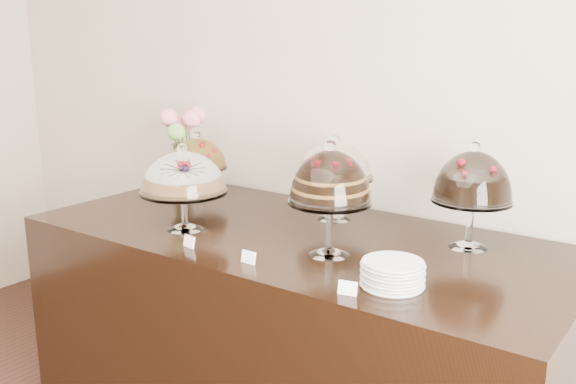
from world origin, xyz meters
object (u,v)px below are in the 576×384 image
Objects in this scene: display_counter at (295,336)px; cake_stand_sugar_sponge at (183,176)px; cake_stand_dark_choco at (473,181)px; plate_stack at (393,274)px; cake_stand_cheesecake at (335,164)px; cake_stand_choco_layer at (330,181)px; cake_stand_fruit_tart at (198,157)px; flower_vase at (182,139)px.

display_counter is 0.81m from cake_stand_sugar_sponge.
plate_stack is (-0.06, -0.52, -0.21)m from cake_stand_dark_choco.
cake_stand_choco_layer is at bearing -60.52° from cake_stand_cheesecake.
display_counter is 6.87× the size of cake_stand_fruit_tart.
display_counter is at bearing 153.80° from plate_stack.
display_counter is at bearing -159.50° from cake_stand_dark_choco.
cake_stand_sugar_sponge is 0.65m from cake_stand_choco_layer.
flower_vase is at bearing 177.10° from cake_stand_cheesecake.
plate_stack is (0.97, -0.06, -0.18)m from cake_stand_sugar_sponge.
cake_stand_choco_layer is 2.12× the size of plate_stack.
cake_stand_sugar_sponge is at bearing -173.11° from cake_stand_choco_layer.
display_counter is 0.78m from cake_stand_choco_layer.
cake_stand_cheesecake is (0.02, 0.27, 0.69)m from display_counter.
cake_stand_choco_layer is 1.27m from flower_vase.
cake_stand_cheesecake is at bearing 135.25° from plate_stack.
cake_stand_dark_choco is at bearing 44.78° from cake_stand_choco_layer.
cake_stand_dark_choco is (0.61, -0.03, 0.01)m from cake_stand_cheesecake.
flower_vase is (-0.93, 0.32, 0.70)m from display_counter.
cake_stand_fruit_tart is 0.76× the size of flower_vase.
cake_stand_fruit_tart is 0.21m from flower_vase.
display_counter is 0.74m from cake_stand_cheesecake.
cake_stand_fruit_tart is at bearing 158.62° from plate_stack.
cake_stand_cheesecake is 0.81m from plate_stack.
display_counter is 1.21m from flower_vase.
plate_stack is at bearing -21.66° from flower_vase.
cake_stand_cheesecake is 1.86× the size of plate_stack.
plate_stack is (1.51, -0.60, -0.21)m from flower_vase.
cake_stand_choco_layer is 1.14× the size of cake_stand_cheesecake.
flower_vase is (-0.18, 0.08, 0.06)m from cake_stand_fruit_tart.
cake_stand_fruit_tart is at bearing 159.29° from cake_stand_choco_layer.
cake_stand_sugar_sponge is at bearing 176.35° from plate_stack.
cake_stand_fruit_tart is at bearing 127.88° from cake_stand_sugar_sponge.
cake_stand_sugar_sponge is at bearing -156.09° from cake_stand_dark_choco.
flower_vase is 1.63m from plate_stack.
cake_stand_choco_layer is 0.53m from cake_stand_dark_choco.
cake_stand_cheesecake is 0.95m from flower_vase.
cake_stand_sugar_sponge is 1.12m from cake_stand_dark_choco.
display_counter is at bearing 28.96° from cake_stand_sugar_sponge.
cake_stand_sugar_sponge is at bearing -130.30° from cake_stand_cheesecake.
flower_vase is (-1.18, 0.46, -0.02)m from cake_stand_choco_layer.
display_counter is at bearing -93.66° from cake_stand_cheesecake.
cake_stand_cheesecake is 0.77m from cake_stand_fruit_tart.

